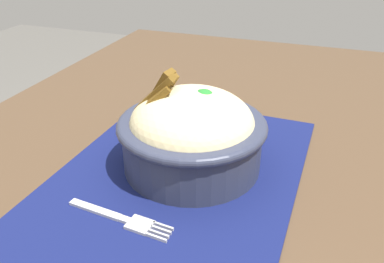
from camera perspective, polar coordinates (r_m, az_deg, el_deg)
table at (r=0.54m, az=0.28°, el=-12.33°), size 1.29×0.80×0.73m
placemat at (r=0.50m, az=-2.46°, el=-6.77°), size 0.43×0.30×0.00m
bowl at (r=0.50m, az=-0.05°, el=-0.04°), size 0.19×0.19×0.13m
fork at (r=0.44m, az=-9.73°, el=-12.21°), size 0.03×0.13×0.00m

